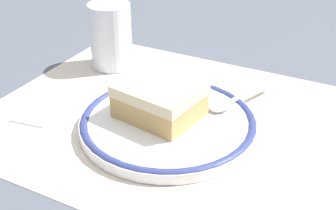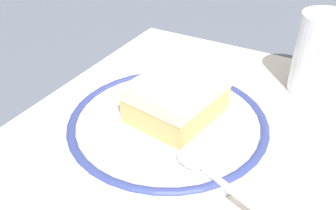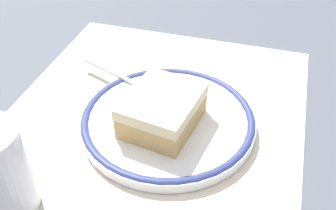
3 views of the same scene
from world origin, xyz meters
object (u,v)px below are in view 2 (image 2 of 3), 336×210
at_px(plate, 168,124).
at_px(spoon, 209,172).
at_px(cup, 320,59).
at_px(sugar_packet, 186,56).
at_px(cake_slice, 177,98).

height_order(plate, spoon, spoon).
xyz_separation_m(spoon, cup, (-0.22, 0.05, 0.03)).
bearing_deg(spoon, plate, -127.70).
bearing_deg(cup, sugar_packet, -90.81).
xyz_separation_m(plate, spoon, (0.06, 0.07, 0.01)).
distance_m(plate, spoon, 0.09).
bearing_deg(sugar_packet, spoon, 30.86).
height_order(cake_slice, cup, cup).
bearing_deg(cup, cake_slice, -38.53).
height_order(spoon, cup, cup).
distance_m(cake_slice, cup, 0.19).
xyz_separation_m(spoon, sugar_packet, (-0.22, -0.13, -0.01)).
height_order(plate, sugar_packet, plate).
distance_m(plate, sugar_packet, 0.18).
height_order(cake_slice, spoon, cake_slice).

